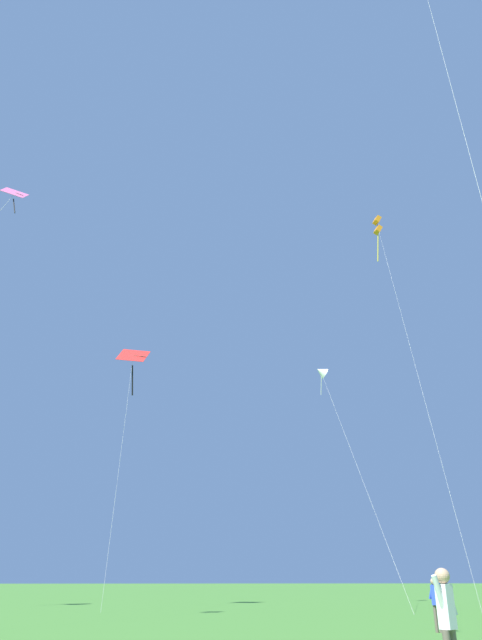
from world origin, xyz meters
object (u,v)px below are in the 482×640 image
Objects in this scene: person_in_red_shirt at (447,616)px; kite_red_high at (133,365)px; kite_orange_box at (378,228)px; person_in_blue_jacket at (436,599)px; kite_pink_low at (1,210)px; kite_white_distant at (321,372)px.

kite_red_high is at bearing 106.44° from person_in_red_shirt.
kite_orange_box reaches higher than person_in_blue_jacket.
person_in_red_shirt is (-3.90, -10.92, 0.09)m from person_in_blue_jacket.
kite_red_high is (4.68, 15.42, -2.10)m from kite_pink_low.
kite_white_distant is 10.09× the size of person_in_blue_jacket.
kite_white_distant reaches higher than kite_red_high.
kite_orange_box is 17.50× the size of person_in_blue_jacket.
kite_orange_box reaches higher than kite_pink_low.
kite_pink_low is 1.16× the size of kite_white_distant.
person_in_red_shirt is at bearing -109.66° from person_in_blue_jacket.
kite_orange_box is at bearing 72.98° from person_in_blue_jacket.
person_in_red_shirt is (-9.88, -30.45, -26.34)m from kite_orange_box.
kite_white_distant reaches higher than person_in_red_shirt.
kite_red_high is at bearing -166.83° from kite_white_distant.
person_in_red_shirt reaches higher than person_in_blue_jacket.
kite_red_high is 26.26m from person_in_blue_jacket.
person_in_blue_jacket is at bearing 70.34° from person_in_red_shirt.
kite_white_distant is (18.38, 18.62, -1.26)m from kite_pink_low.
person_in_blue_jacket is at bearing -55.64° from kite_red_high.
kite_white_distant is 1.00× the size of kite_red_high.
person_in_blue_jacket is (-5.98, -19.53, -26.43)m from kite_orange_box.
kite_red_high is (-18.51, -1.21, -12.39)m from kite_orange_box.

